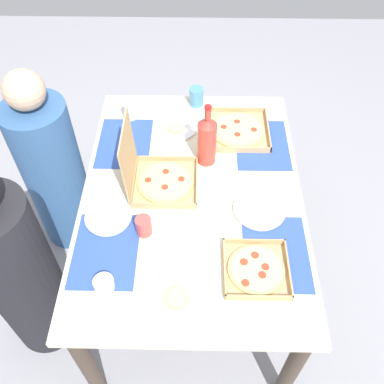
{
  "coord_description": "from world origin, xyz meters",
  "views": [
    {
      "loc": [
        -1.23,
        -0.02,
        2.19
      ],
      "look_at": [
        0.0,
        0.0,
        0.73
      ],
      "focal_mm": 39.7,
      "sensor_mm": 36.0,
      "label": 1
    }
  ],
  "objects": [
    {
      "name": "plate_near_right",
      "position": [
        -0.15,
        0.35,
        0.74
      ],
      "size": [
        0.2,
        0.2,
        0.02
      ],
      "color": "white",
      "rests_on": "dining_table"
    },
    {
      "name": "pizza_box_center",
      "position": [
        -0.4,
        -0.26,
        0.75
      ],
      "size": [
        0.25,
        0.25,
        0.04
      ],
      "color": "tan",
      "rests_on": "dining_table"
    },
    {
      "name": "diner_right_seat",
      "position": [
        0.31,
        0.75,
        0.51
      ],
      "size": [
        0.32,
        0.32,
        1.14
      ],
      "color": "#33598C",
      "rests_on": "ground_plane"
    },
    {
      "name": "plate_middle",
      "position": [
        -0.1,
        -0.29,
        0.74
      ],
      "size": [
        0.23,
        0.23,
        0.02
      ],
      "color": "white",
      "rests_on": "dining_table"
    },
    {
      "name": "placemat_far_left",
      "position": [
        -0.31,
        0.34,
        0.74
      ],
      "size": [
        0.36,
        0.26,
        0.0
      ],
      "primitive_type": "cube",
      "color": "#2D4C9E",
      "rests_on": "dining_table"
    },
    {
      "name": "dining_table",
      "position": [
        0.0,
        0.0,
        0.63
      ],
      "size": [
        1.4,
        0.98,
        0.73
      ],
      "color": "#3F3328",
      "rests_on": "ground_plane"
    },
    {
      "name": "soda_bottle",
      "position": [
        0.2,
        -0.06,
        0.87
      ],
      "size": [
        0.09,
        0.09,
        0.32
      ],
      "color": "#B2382D",
      "rests_on": "dining_table"
    },
    {
      "name": "cup_clear_left",
      "position": [
        0.52,
        0.33,
        0.78
      ],
      "size": [
        0.07,
        0.07,
        0.09
      ],
      "primitive_type": "cylinder",
      "color": "silver",
      "rests_on": "dining_table"
    },
    {
      "name": "plate_far_left",
      "position": [
        -0.51,
        0.03,
        0.74
      ],
      "size": [
        0.23,
        0.23,
        0.03
      ],
      "color": "white",
      "rests_on": "dining_table"
    },
    {
      "name": "pizza_box_corner_left",
      "position": [
        0.41,
        -0.23,
        0.75
      ],
      "size": [
        0.31,
        0.31,
        0.04
      ],
      "color": "tan",
      "rests_on": "dining_table"
    },
    {
      "name": "cup_red",
      "position": [
        -0.22,
        0.19,
        0.78
      ],
      "size": [
        0.07,
        0.07,
        0.09
      ],
      "primitive_type": "cylinder",
      "color": "#BF4742",
      "rests_on": "dining_table"
    },
    {
      "name": "fork_by_near_left",
      "position": [
        -0.26,
        0.0,
        0.74
      ],
      "size": [
        0.14,
        0.15,
        0.0
      ],
      "primitive_type": "cube",
      "rotation": [
        0.0,
        0.0,
        5.45
      ],
      "color": "#B7B7BC",
      "rests_on": "dining_table"
    },
    {
      "name": "diner_left_seat",
      "position": [
        -0.31,
        0.75,
        0.53
      ],
      "size": [
        0.32,
        0.32,
        1.19
      ],
      "color": "black",
      "rests_on": "ground_plane"
    },
    {
      "name": "placemat_near_left",
      "position": [
        -0.31,
        -0.34,
        0.74
      ],
      "size": [
        0.36,
        0.26,
        0.0
      ],
      "primitive_type": "cube",
      "color": "#2D4C9E",
      "rests_on": "dining_table"
    },
    {
      "name": "pizza_box_corner_right",
      "position": [
        0.05,
        0.16,
        0.78
      ],
      "size": [
        0.29,
        0.31,
        0.33
      ],
      "color": "tan",
      "rests_on": "dining_table"
    },
    {
      "name": "ground_plane",
      "position": [
        0.0,
        0.0,
        0.0
      ],
      "size": [
        6.0,
        6.0,
        0.0
      ],
      "primitive_type": "plane",
      "color": "gray"
    },
    {
      "name": "condiment_bowl",
      "position": [
        -0.48,
        0.32,
        0.76
      ],
      "size": [
        0.08,
        0.08,
        0.04
      ],
      "primitive_type": "cylinder",
      "color": "white",
      "rests_on": "dining_table"
    },
    {
      "name": "cup_dark",
      "position": [
        0.63,
        -0.01,
        0.79
      ],
      "size": [
        0.08,
        0.08,
        0.1
      ],
      "primitive_type": "cylinder",
      "color": "teal",
      "rests_on": "dining_table"
    },
    {
      "name": "placemat_near_right",
      "position": [
        0.31,
        -0.34,
        0.74
      ],
      "size": [
        0.36,
        0.26,
        0.0
      ],
      "primitive_type": "cube",
      "color": "#2D4C9E",
      "rests_on": "dining_table"
    },
    {
      "name": "placemat_far_right",
      "position": [
        0.31,
        0.34,
        0.74
      ],
      "size": [
        0.36,
        0.26,
        0.0
      ],
      "primitive_type": "cube",
      "color": "#2D4C9E",
      "rests_on": "dining_table"
    },
    {
      "name": "plate_near_left",
      "position": [
        0.43,
        0.09,
        0.74
      ],
      "size": [
        0.22,
        0.22,
        0.03
      ],
      "color": "white",
      "rests_on": "dining_table"
    }
  ]
}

